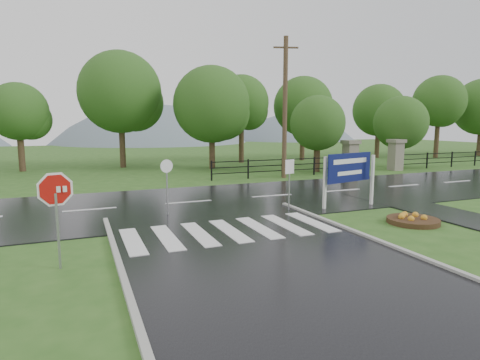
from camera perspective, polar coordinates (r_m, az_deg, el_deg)
name	(u,v)px	position (r m, az deg, el deg)	size (l,w,h in m)	color
ground	(317,295)	(8.56, 10.93, -15.71)	(120.00, 120.00, 0.00)	#2E581D
main_road	(189,203)	(17.43, -7.30, -3.28)	(90.00, 8.00, 0.04)	black
walkway	(452,216)	(16.96, 27.96, -4.51)	(2.20, 11.00, 0.04)	black
crosswalk	(230,230)	(12.77, -1.46, -7.19)	(6.50, 2.80, 0.02)	silver
pillar_west	(350,156)	(28.52, 15.41, 3.34)	(1.00, 1.00, 2.24)	gray
pillar_east	(396,154)	(31.11, 21.28, 3.46)	(1.00, 1.00, 2.24)	gray
fence_west	(282,165)	(25.71, 6.04, 2.07)	(9.58, 0.08, 1.20)	black
hills	(129,230)	(74.41, -15.49, -6.88)	(102.00, 48.00, 48.00)	slate
treeline	(154,168)	(31.18, -12.16, 1.67)	(83.20, 5.20, 10.00)	#265219
stop_sign	(56,197)	(10.24, -24.73, -2.25)	(1.06, 0.29, 2.46)	#939399
estate_billboard	(350,170)	(16.78, 15.32, 1.35)	(2.49, 0.67, 2.23)	silver
flower_bed	(413,220)	(15.09, 23.40, -5.19)	(1.74, 1.74, 0.35)	#332111
reg_sign_small	(289,174)	(15.63, 7.05, 0.79)	(0.44, 0.14, 2.03)	#939399
reg_sign_round	(167,180)	(14.99, -10.36, 0.01)	(0.48, 0.14, 2.11)	#939399
utility_pole_east	(285,107)	(25.07, 6.41, 10.22)	(1.48, 0.53, 8.56)	#473523
entrance_tree_left	(318,123)	(28.66, 11.00, 7.92)	(3.82, 3.82, 5.31)	#3D2B1C
entrance_tree_right	(401,123)	(33.31, 21.88, 7.55)	(4.05, 4.05, 5.45)	#3D2B1C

